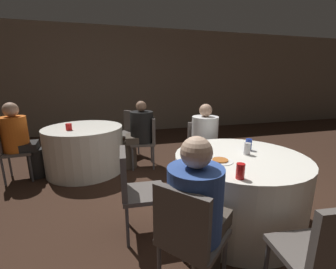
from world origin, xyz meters
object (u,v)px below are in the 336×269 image
chair_near_north (202,146)px  chair_near_southwest (187,233)px  table_near (238,189)px  chair_near_south (326,253)px  soda_can_red (240,171)px  person_orange_shirt (21,141)px  chair_far_northeast (129,129)px  person_blue_shirt (199,212)px  chair_far_west (10,147)px  soda_can_silver (247,149)px  soda_can_blue (249,144)px  chair_near_west (134,185)px  person_black_shirt (138,134)px  person_white_shirt (206,144)px  pizza_plate_near (220,161)px  chair_far_east (147,137)px  table_far (85,149)px

chair_near_north → chair_near_southwest: same height
table_near → chair_near_south: (-0.12, -1.06, 0.15)m
chair_near_south → soda_can_red: bearing=113.8°
chair_near_south → chair_near_southwest: bearing=158.2°
chair_near_southwest → person_orange_shirt: (-1.68, 2.47, 0.07)m
chair_far_northeast → person_blue_shirt: bearing=142.8°
table_near → chair_far_west: 3.19m
chair_far_west → person_orange_shirt: person_orange_shirt is taller
soda_can_silver → soda_can_blue: 0.17m
chair_near_south → chair_near_west: (-0.94, 1.13, 0.00)m
chair_far_northeast → person_blue_shirt: person_blue_shirt is taller
chair_near_southwest → person_black_shirt: (0.05, 2.46, 0.07)m
chair_near_south → person_black_shirt: person_black_shirt is taller
chair_far_west → person_blue_shirt: bearing=33.9°
soda_can_red → soda_can_blue: 0.78m
person_white_shirt → person_blue_shirt: size_ratio=1.00×
pizza_plate_near → person_orange_shirt: bearing=140.0°
person_white_shirt → soda_can_red: person_white_shirt is taller
chair_near_south → person_white_shirt: size_ratio=0.75×
chair_near_southwest → person_orange_shirt: bearing=174.3°
chair_far_east → person_white_shirt: person_white_shirt is taller
chair_near_north → chair_far_west: 2.80m
chair_near_southwest → soda_can_blue: (1.00, 0.83, 0.27)m
soda_can_blue → chair_near_south: bearing=-104.3°
chair_far_west → soda_can_red: (2.34, -2.23, 0.27)m
soda_can_blue → chair_near_west: bearing=-176.7°
chair_far_west → chair_far_northeast: bearing=107.1°
chair_near_west → person_white_shirt: 1.40m
chair_near_south → soda_can_silver: (0.20, 1.08, 0.27)m
chair_near_southwest → person_orange_shirt: 2.99m
chair_near_north → chair_far_northeast: (-0.92, 1.46, 0.00)m
chair_far_northeast → person_white_shirt: (0.91, -1.61, 0.07)m
chair_far_northeast → chair_near_north: bearing=172.1°
person_white_shirt → chair_near_north: bearing=-90.0°
chair_near_north → person_black_shirt: 1.10m
chair_near_west → chair_far_west: 2.32m
pizza_plate_near → soda_can_red: 0.38m
person_orange_shirt → soda_can_silver: 3.13m
chair_near_north → soda_can_blue: 0.97m
person_blue_shirt → chair_near_north: bearing=115.3°
person_orange_shirt → pizza_plate_near: 2.91m
person_blue_shirt → table_near: bearing=90.0°
pizza_plate_near → chair_far_west: bearing=142.1°
chair_far_northeast → soda_can_blue: size_ratio=7.01×
table_far → chair_near_west: chair_near_west is taller
chair_near_west → chair_near_southwest: same height
table_near → soda_can_silver: size_ratio=10.76×
chair_near_north → chair_far_northeast: bearing=-54.5°
chair_far_east → soda_can_red: chair_far_east is taller
table_far → person_black_shirt: (0.86, -0.09, 0.22)m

